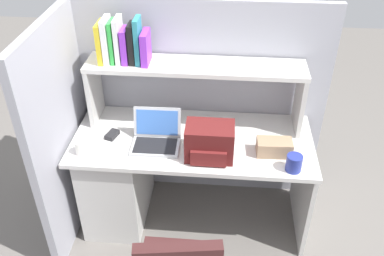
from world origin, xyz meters
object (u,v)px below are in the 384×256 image
(backpack, at_px, (210,142))
(paper_cup, at_px, (81,147))
(computer_mouse, at_px, (112,135))
(laptop, at_px, (156,137))
(tissue_box, at_px, (274,147))
(snack_canister, at_px, (294,163))

(backpack, distance_m, paper_cup, 0.81)
(computer_mouse, xyz_separation_m, paper_cup, (-0.15, -0.19, 0.03))
(backpack, bearing_deg, laptop, 163.88)
(paper_cup, relative_size, tissue_box, 0.43)
(snack_canister, bearing_deg, laptop, 167.55)
(backpack, distance_m, tissue_box, 0.42)
(tissue_box, bearing_deg, snack_canister, -57.00)
(computer_mouse, relative_size, snack_canister, 0.98)
(laptop, relative_size, snack_canister, 2.96)
(paper_cup, relative_size, snack_canister, 0.88)
(snack_canister, bearing_deg, computer_mouse, 168.49)
(paper_cup, height_order, snack_canister, snack_canister)
(laptop, bearing_deg, backpack, -16.12)
(computer_mouse, height_order, snack_canister, snack_canister)
(backpack, bearing_deg, computer_mouse, 167.22)
(paper_cup, distance_m, tissue_box, 1.22)
(laptop, relative_size, backpack, 1.05)
(laptop, bearing_deg, snack_canister, -12.45)
(backpack, bearing_deg, paper_cup, -176.90)
(computer_mouse, height_order, tissue_box, tissue_box)
(tissue_box, bearing_deg, backpack, -173.86)
(paper_cup, distance_m, snack_canister, 1.32)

